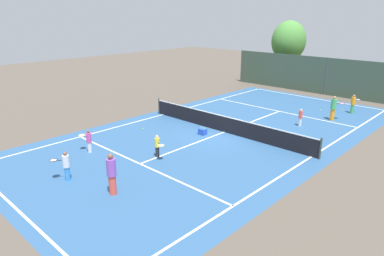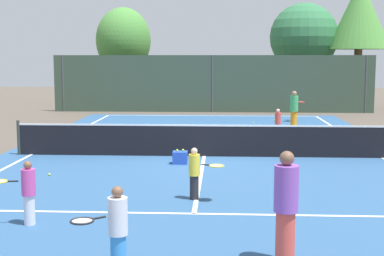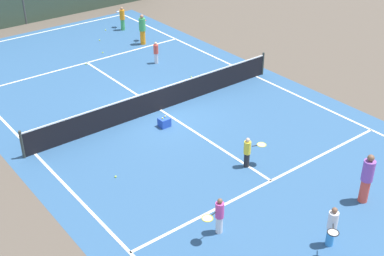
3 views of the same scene
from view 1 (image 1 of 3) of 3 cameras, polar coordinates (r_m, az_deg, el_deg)
The scene contains 19 objects.
ground_plane at distance 20.90m, azimuth 5.34°, elevation -0.68°, with size 80.00×80.00×0.00m, color brown.
court_surface at distance 20.90m, azimuth 5.34°, elevation -0.67°, with size 13.00×25.00×0.01m.
tennis_net at distance 20.74m, azimuth 5.38°, elevation 0.66°, with size 11.90×0.10×1.10m.
perimeter_fence at distance 32.41m, azimuth 21.17°, elevation 7.91°, with size 18.00×0.12×3.20m.
tree_1 at distance 37.38m, azimuth 15.60°, elevation 13.56°, with size 3.37×3.59×6.14m.
player_0 at distance 24.75m, azimuth 22.21°, elevation 3.08°, with size 0.77×0.86×1.64m.
player_1 at distance 22.81m, azimuth 17.39°, elevation 1.69°, with size 0.24×0.24×1.11m.
player_2 at distance 27.10m, azimuth 24.96°, elevation 3.64°, with size 0.46×0.87×1.35m.
player_3 at distance 18.38m, azimuth -16.62°, elevation -2.02°, with size 0.84×0.40×1.20m.
player_4 at distance 17.11m, azimuth -5.70°, elevation -2.93°, with size 0.82×0.52×1.14m.
player_5 at distance 15.63m, azimuth -20.02°, elevation -5.80°, with size 0.79×0.71×1.30m.
player_6 at distance 13.88m, azimuth -13.06°, elevation -7.32°, with size 0.37×0.37×1.71m.
ball_crate at distance 20.35m, azimuth 1.75°, elevation -0.58°, with size 0.42×0.37×0.43m.
tennis_ball_0 at distance 27.23m, azimuth 20.38°, elevation 2.82°, with size 0.07×0.07×0.07m, color #CCE533.
tennis_ball_1 at distance 25.93m, azimuth 13.64°, elevation 2.72°, with size 0.07×0.07×0.07m, color #CCE533.
tennis_ball_2 at distance 26.01m, azimuth 17.27°, elevation 2.46°, with size 0.07×0.07×0.07m, color #CCE533.
tennis_ball_3 at distance 21.51m, azimuth -8.09°, elevation -0.13°, with size 0.07×0.07×0.07m, color #CCE533.
tennis_ball_4 at distance 20.76m, azimuth 14.94°, elevation -1.27°, with size 0.07×0.07×0.07m, color #CCE533.
tennis_ball_5 at distance 27.99m, azimuth 23.46°, elevation 2.85°, with size 0.07×0.07×0.07m, color #CCE533.
Camera 1 is at (12.15, -15.60, 6.77)m, focal length 32.46 mm.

